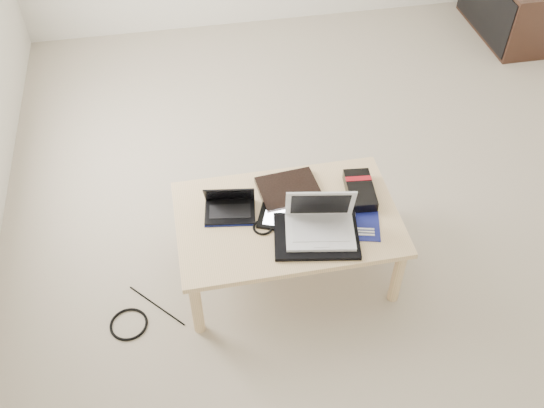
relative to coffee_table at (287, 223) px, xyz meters
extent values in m
plane|color=#AB9C8B|center=(0.45, 0.61, -0.35)|extent=(4.00, 4.00, 0.00)
cube|color=#E1B788|center=(0.00, 0.00, 0.03)|extent=(1.10, 0.70, 0.03)
cylinder|color=#E1B788|center=(-0.50, -0.30, -0.17)|extent=(0.06, 0.06, 0.37)
cylinder|color=#E1B788|center=(0.50, -0.30, -0.17)|extent=(0.06, 0.06, 0.37)
cylinder|color=#E1B788|center=(-0.50, 0.30, -0.17)|extent=(0.06, 0.06, 0.37)
cylinder|color=#E1B788|center=(0.50, 0.30, -0.17)|extent=(0.06, 0.06, 0.37)
cube|color=#3A2318|center=(2.23, 2.06, -0.10)|extent=(0.40, 0.90, 0.50)
cube|color=black|center=(2.03, 2.06, -0.10)|extent=(0.02, 0.86, 0.44)
cube|color=black|center=(0.04, 0.17, 0.06)|extent=(0.32, 0.28, 0.03)
cube|color=black|center=(-0.28, 0.08, 0.06)|extent=(0.27, 0.21, 0.02)
cube|color=black|center=(-0.28, 0.07, 0.07)|extent=(0.22, 0.12, 0.00)
cube|color=black|center=(-0.28, 0.01, 0.07)|extent=(0.06, 0.03, 0.00)
cube|color=black|center=(-0.27, 0.12, 0.14)|extent=(0.26, 0.13, 0.15)
cube|color=black|center=(-0.27, 0.12, 0.13)|extent=(0.22, 0.10, 0.12)
cube|color=#0B1242|center=(-0.29, -0.01, 0.05)|extent=(0.25, 0.05, 0.01)
cube|color=black|center=(0.00, 0.00, 0.06)|extent=(0.33, 0.30, 0.01)
cube|color=white|center=(0.00, 0.00, 0.06)|extent=(0.27, 0.23, 0.00)
cube|color=#B8B8BD|center=(0.22, 0.01, 0.06)|extent=(0.09, 0.20, 0.02)
cube|color=#99999E|center=(0.22, 0.01, 0.07)|extent=(0.07, 0.16, 0.00)
cube|color=black|center=(0.11, -0.16, 0.06)|extent=(0.44, 0.36, 0.02)
cube|color=silver|center=(0.13, -0.15, 0.08)|extent=(0.36, 0.28, 0.02)
cube|color=white|center=(0.13, -0.16, 0.09)|extent=(0.28, 0.17, 0.00)
cube|color=silver|center=(0.11, -0.24, 0.09)|extent=(0.08, 0.04, 0.00)
cube|color=silver|center=(0.14, -0.07, 0.19)|extent=(0.33, 0.13, 0.22)
cube|color=black|center=(0.14, -0.08, 0.19)|extent=(0.28, 0.10, 0.17)
cube|color=#0D1357|center=(0.33, -0.09, 0.05)|extent=(0.28, 0.32, 0.01)
cube|color=#B8B8BD|center=(0.31, -0.04, 0.06)|extent=(0.06, 0.06, 0.01)
cube|color=yellow|center=(0.41, -0.02, 0.06)|extent=(0.09, 0.03, 0.01)
cube|color=yellow|center=(0.41, -0.04, 0.06)|extent=(0.09, 0.03, 0.01)
cube|color=silver|center=(0.33, -0.15, 0.06)|extent=(0.13, 0.04, 0.01)
cube|color=silver|center=(0.33, -0.17, 0.06)|extent=(0.13, 0.04, 0.01)
cube|color=silver|center=(0.32, -0.19, 0.06)|extent=(0.13, 0.04, 0.01)
cube|color=black|center=(0.27, -0.12, 0.06)|extent=(0.03, 0.03, 0.01)
cube|color=black|center=(0.39, 0.08, 0.08)|extent=(0.16, 0.28, 0.06)
cube|color=maroon|center=(0.40, 0.14, 0.11)|extent=(0.14, 0.05, 0.00)
torus|color=black|center=(-0.13, -0.05, 0.05)|extent=(0.11, 0.11, 0.01)
torus|color=black|center=(-0.85, -0.21, -0.34)|extent=(0.24, 0.24, 0.01)
cylinder|color=black|center=(-0.70, -0.12, -0.35)|extent=(0.27, 0.29, 0.01)
camera|label=1|loc=(-0.46, -1.98, 2.24)|focal=40.00mm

